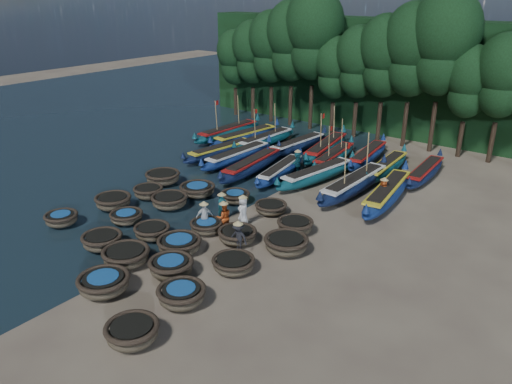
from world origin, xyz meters
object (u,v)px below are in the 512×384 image
Objects in this scene: coracle_19 at (286,244)px; long_boat_17 at (425,172)px; coracle_7 at (126,256)px; fisherman_0 at (243,210)px; long_boat_2 at (221,151)px; long_boat_15 at (368,155)px; fisherman_5 at (297,161)px; fisherman_3 at (238,236)px; coracle_14 at (233,263)px; coracle_17 at (206,226)px; coracle_6 at (102,240)px; coracle_8 at (171,266)px; coracle_16 at (169,201)px; coracle_9 at (181,294)px; long_boat_11 at (265,140)px; fisherman_4 at (204,215)px; long_boat_12 at (298,145)px; long_boat_13 at (326,148)px; coracle_21 at (197,189)px; long_boat_9 at (228,132)px; fisherman_2 at (224,216)px; coracle_4 at (132,332)px; long_boat_16 at (386,167)px; long_boat_7 at (354,184)px; coracle_5 at (61,218)px; long_boat_6 at (317,174)px; coracle_3 at (104,283)px; long_boat_3 at (238,156)px; coracle_18 at (237,235)px; coracle_20 at (163,177)px; coracle_22 at (235,197)px; coracle_12 at (152,231)px; long_boat_8 at (387,193)px; coracle_23 at (271,207)px; coracle_13 at (179,244)px; long_boat_5 at (280,170)px; coracle_11 at (126,217)px; long_boat_14 at (334,157)px; fisherman_1 at (222,205)px; coracle_24 at (295,225)px; long_boat_10 at (246,136)px; fisherman_6 at (383,190)px; long_boat_4 at (252,165)px; coracle_10 at (113,201)px.

coracle_19 is 14.75m from long_boat_17.
fisherman_0 is at bearing 75.25° from coracle_7.
long_boat_15 is at bearing 39.13° from long_boat_2.
fisherman_3 is at bearing -2.17° from fisherman_5.
coracle_17 is (-3.75, 2.16, -0.00)m from coracle_14.
coracle_6 is 0.98× the size of coracle_17.
coracle_8 is 7.88m from coracle_16.
coracle_9 is 10.24m from coracle_16.
fisherman_4 is (6.79, -14.68, 0.32)m from long_boat_11.
long_boat_13 is (2.35, 0.49, 0.07)m from long_boat_12.
coracle_16 reaches higher than coracle_21.
long_boat_9 is 18.46m from fisherman_2.
fisherman_0 is at bearing 106.25° from coracle_4.
long_boat_16 is 15.33m from fisherman_3.
long_boat_7 is at bearing 91.13° from coracle_4.
coracle_5 is 16.67m from long_boat_6.
coracle_5 is at bearing -87.78° from long_boat_11.
long_boat_7 is (3.27, 17.16, 0.14)m from coracle_3.
long_boat_11 reaches higher than long_boat_3.
coracle_18 is 10.10m from long_boat_7.
long_boat_16 reaches higher than coracle_20.
coracle_5 is 0.86× the size of coracle_7.
coracle_22 is 0.24× the size of long_boat_3.
long_boat_17 reaches higher than coracle_22.
long_boat_8 is (7.84, 12.30, 0.18)m from coracle_12.
coracle_4 is 1.11× the size of coracle_23.
coracle_20 is at bearing -120.18° from fisherman_0.
long_boat_5 is (-2.16, 11.94, 0.06)m from coracle_13.
long_boat_12 reaches higher than long_boat_2.
long_boat_13 is at bearing 92.96° from coracle_7.
coracle_11 is 16.98m from long_boat_11.
long_boat_5 reaches higher than coracle_13.
coracle_8 is 0.31× the size of long_boat_14.
fisherman_1 reaches higher than coracle_11.
coracle_21 is (0.43, 5.36, 0.06)m from coracle_11.
coracle_24 is 0.23× the size of long_boat_9.
coracle_9 is 10.95m from coracle_22.
long_boat_10 is 15.70m from fisherman_6.
long_boat_8 reaches higher than coracle_8.
long_boat_11 is at bearing 3.28° from long_boat_9.
long_boat_4 is at bearing -151.89° from long_boat_17.
long_boat_3 is 13.95m from fisherman_3.
coracle_11 is 0.84× the size of coracle_21.
long_boat_14 is 7.82m from fisherman_6.
long_boat_11 is at bearing 118.08° from fisherman_3.
fisherman_1 reaches higher than coracle_20.
coracle_21 is at bearing 85.43° from coracle_11.
long_boat_12 is (-5.45, 11.19, 0.17)m from coracle_23.
coracle_11 is (2.21, -0.78, -0.10)m from coracle_10.
coracle_8 is 0.88× the size of coracle_16.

